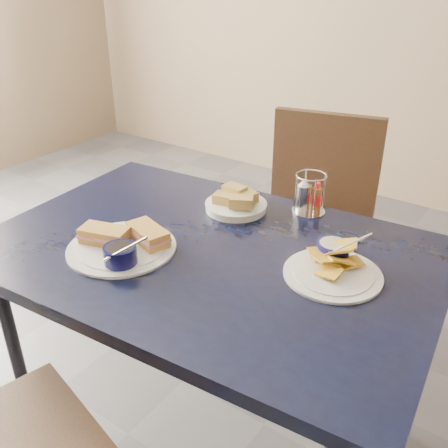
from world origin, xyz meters
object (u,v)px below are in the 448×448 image
Objects in this scene: sandwich_plate at (124,243)px; condiment_caddy at (308,196)px; bread_basket at (236,203)px; chair_far at (320,216)px; dining_table at (208,265)px; plantain_plate at (333,264)px.

condiment_caddy reaches higher than sandwich_plate.
condiment_caddy is at bearing 31.43° from bread_basket.
condiment_caddy is at bearing -73.48° from chair_far.
dining_table is 5.22× the size of plantain_plate.
chair_far is (0.02, 0.76, -0.15)m from dining_table.
bread_basket is at bearing -148.57° from condiment_caddy.
plantain_plate is 1.92× the size of condiment_caddy.
chair_far is 6.98× the size of condiment_caddy.
chair_far is 0.96m from sandwich_plate.
sandwich_plate is at bearing -155.28° from plantain_plate.
plantain_plate reaches higher than bread_basket.
dining_table is 0.25m from sandwich_plate.
condiment_caddy is at bearing 58.80° from sandwich_plate.
dining_table is 0.77m from chair_far.
dining_table is 10.01× the size of condiment_caddy.
sandwich_plate is 1.59× the size of bread_basket.
dining_table is at bearing -91.27° from chair_far.
sandwich_plate is at bearing -121.20° from condiment_caddy.
bread_basket is at bearing 105.66° from dining_table.
dining_table is 0.42m from condiment_caddy.
sandwich_plate reaches higher than bread_basket.
chair_far is 0.77m from plantain_plate.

